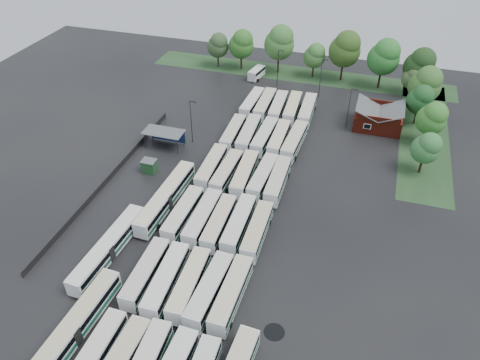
% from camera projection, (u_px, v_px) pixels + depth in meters
% --- Properties ---
extents(ground, '(160.00, 160.00, 0.00)m').
position_uv_depth(ground, '(206.00, 232.00, 75.93)').
color(ground, black).
rests_on(ground, ground).
extents(brick_building, '(10.07, 8.60, 5.39)m').
position_uv_depth(brick_building, '(378.00, 119.00, 101.78)').
color(brick_building, '#63190D').
rests_on(brick_building, ground).
extents(wash_shed, '(8.20, 4.20, 3.58)m').
position_uv_depth(wash_shed, '(165.00, 133.00, 95.02)').
color(wash_shed, '#2D2D30').
rests_on(wash_shed, ground).
extents(utility_hut, '(2.70, 2.20, 2.62)m').
position_uv_depth(utility_hut, '(149.00, 166.00, 88.59)').
color(utility_hut, '#1B4220').
rests_on(utility_hut, ground).
extents(grass_strip_north, '(80.00, 10.00, 0.01)m').
position_uv_depth(grass_strip_north, '(298.00, 74.00, 124.93)').
color(grass_strip_north, '#203F1E').
rests_on(grass_strip_north, ground).
extents(grass_strip_east, '(10.00, 50.00, 0.01)m').
position_uv_depth(grass_strip_east, '(424.00, 134.00, 100.56)').
color(grass_strip_east, '#203F1E').
rests_on(grass_strip_east, ground).
extents(west_fence, '(0.10, 50.00, 1.20)m').
position_uv_depth(west_fence, '(110.00, 177.00, 86.94)').
color(west_fence, '#2D2D30').
rests_on(west_fence, ground).
extents(bus_r0c0, '(2.56, 11.99, 3.34)m').
position_uv_depth(bus_r0c0, '(95.00, 356.00, 56.08)').
color(bus_r0c0, white).
rests_on(bus_r0c0, ground).
extents(bus_r1c0, '(2.79, 12.00, 3.33)m').
position_uv_depth(bus_r1c0, '(146.00, 273.00, 66.58)').
color(bus_r1c0, white).
rests_on(bus_r1c0, ground).
extents(bus_r1c1, '(3.20, 12.55, 3.46)m').
position_uv_depth(bus_r1c1, '(166.00, 280.00, 65.43)').
color(bus_r1c1, white).
rests_on(bus_r1c1, ground).
extents(bus_r1c2, '(3.00, 12.11, 3.35)m').
position_uv_depth(bus_r1c2, '(189.00, 284.00, 64.91)').
color(bus_r1c2, white).
rests_on(bus_r1c2, ground).
extents(bus_r1c3, '(3.10, 12.37, 3.42)m').
position_uv_depth(bus_r1c3, '(209.00, 290.00, 64.05)').
color(bus_r1c3, white).
rests_on(bus_r1c3, ground).
extents(bus_r1c4, '(2.76, 12.25, 3.40)m').
position_uv_depth(bus_r1c4, '(231.00, 294.00, 63.53)').
color(bus_r1c4, white).
rests_on(bus_r1c4, ground).
extents(bus_r2c0, '(2.79, 12.01, 3.33)m').
position_uv_depth(bus_r2c0, '(183.00, 214.00, 76.82)').
color(bus_r2c0, white).
rests_on(bus_r2c0, ground).
extents(bus_r2c1, '(2.62, 12.21, 3.40)m').
position_uv_depth(bus_r2c1, '(203.00, 218.00, 76.00)').
color(bus_r2c1, white).
rests_on(bus_r2c1, ground).
extents(bus_r2c2, '(2.69, 11.80, 3.27)m').
position_uv_depth(bus_r2c2, '(219.00, 223.00, 75.12)').
color(bus_r2c2, white).
rests_on(bus_r2c2, ground).
extents(bus_r2c3, '(2.78, 12.29, 3.41)m').
position_uv_depth(bus_r2c3, '(239.00, 224.00, 74.76)').
color(bus_r2c3, white).
rests_on(bus_r2c3, ground).
extents(bus_r2c4, '(2.75, 11.96, 3.32)m').
position_uv_depth(bus_r2c4, '(257.00, 231.00, 73.58)').
color(bus_r2c4, white).
rests_on(bus_r2c4, ground).
extents(bus_r3c0, '(2.86, 12.18, 3.38)m').
position_uv_depth(bus_r3c0, '(211.00, 167.00, 87.44)').
color(bus_r3c0, white).
rests_on(bus_r3c0, ground).
extents(bus_r3c1, '(2.83, 11.81, 3.27)m').
position_uv_depth(bus_r3c1, '(227.00, 172.00, 86.28)').
color(bus_r3c1, white).
rests_on(bus_r3c1, ground).
extents(bus_r3c2, '(3.11, 12.29, 3.39)m').
position_uv_depth(bus_r3c2, '(244.00, 174.00, 85.59)').
color(bus_r3c2, white).
rests_on(bus_r3c2, ground).
extents(bus_r3c3, '(3.01, 12.05, 3.33)m').
position_uv_depth(bus_r3c3, '(263.00, 177.00, 85.02)').
color(bus_r3c3, white).
rests_on(bus_r3c3, ground).
extents(bus_r3c4, '(2.80, 12.21, 3.39)m').
position_uv_depth(bus_r3c4, '(278.00, 180.00, 84.08)').
color(bus_r3c4, white).
rests_on(bus_r3c4, ground).
extents(bus_r4c0, '(2.84, 11.80, 3.26)m').
position_uv_depth(bus_r4c0, '(233.00, 133.00, 97.34)').
color(bus_r4c0, white).
rests_on(bus_r4c0, ground).
extents(bus_r4c1, '(3.14, 12.47, 3.44)m').
position_uv_depth(bus_r4c1, '(249.00, 134.00, 96.80)').
color(bus_r4c1, white).
rests_on(bus_r4c1, ground).
extents(bus_r4c2, '(2.87, 12.17, 3.37)m').
position_uv_depth(bus_r4c2, '(264.00, 137.00, 96.06)').
color(bus_r4c2, white).
rests_on(bus_r4c2, ground).
extents(bus_r4c3, '(2.63, 11.81, 3.28)m').
position_uv_depth(bus_r4c3, '(279.00, 139.00, 95.46)').
color(bus_r4c3, white).
rests_on(bus_r4c3, ground).
extents(bus_r4c4, '(3.20, 12.53, 3.46)m').
position_uv_depth(bus_r4c4, '(294.00, 141.00, 94.59)').
color(bus_r4c4, white).
rests_on(bus_r4c4, ground).
extents(bus_r5c0, '(2.85, 11.82, 3.27)m').
position_uv_depth(bus_r5c0, '(252.00, 103.00, 108.01)').
color(bus_r5c0, white).
rests_on(bus_r5c0, ground).
extents(bus_r5c1, '(2.75, 12.21, 3.39)m').
position_uv_depth(bus_r5c1, '(265.00, 105.00, 107.25)').
color(bus_r5c1, white).
rests_on(bus_r5c1, ground).
extents(bus_r5c2, '(3.05, 11.96, 3.30)m').
position_uv_depth(bus_r5c2, '(278.00, 107.00, 106.39)').
color(bus_r5c2, white).
rests_on(bus_r5c2, ground).
extents(bus_r5c3, '(3.13, 12.22, 3.37)m').
position_uv_depth(bus_r5c3, '(292.00, 108.00, 105.85)').
color(bus_r5c3, white).
rests_on(bus_r5c3, ground).
extents(bus_r5c4, '(3.01, 12.31, 3.40)m').
position_uv_depth(bus_r5c4, '(307.00, 110.00, 105.04)').
color(bus_r5c4, white).
rests_on(bus_r5c4, ground).
extents(artic_bus_west_a, '(3.34, 18.21, 3.36)m').
position_uv_depth(artic_bus_west_a, '(74.00, 328.00, 59.16)').
color(artic_bus_west_a, white).
rests_on(artic_bus_west_a, ground).
extents(artic_bus_west_b, '(3.23, 18.54, 3.43)m').
position_uv_depth(artic_bus_west_b, '(166.00, 197.00, 80.16)').
color(artic_bus_west_b, white).
rests_on(artic_bus_west_b, ground).
extents(artic_bus_west_c, '(3.36, 17.78, 3.28)m').
position_uv_depth(artic_bus_west_c, '(108.00, 248.00, 70.62)').
color(artic_bus_west_c, white).
rests_on(artic_bus_west_c, ground).
extents(minibus, '(3.30, 6.34, 2.63)m').
position_uv_depth(minibus, '(256.00, 73.00, 122.14)').
color(minibus, white).
rests_on(minibus, ground).
extents(tree_north_0, '(5.80, 5.80, 9.61)m').
position_uv_depth(tree_north_0, '(218.00, 45.00, 125.15)').
color(tree_north_0, '#38271D').
rests_on(tree_north_0, ground).
extents(tree_north_1, '(6.68, 6.68, 11.06)m').
position_uv_depth(tree_north_1, '(242.00, 44.00, 123.39)').
color(tree_north_1, '#38281A').
rests_on(tree_north_1, ground).
extents(tree_north_2, '(7.87, 7.87, 13.03)m').
position_uv_depth(tree_north_2, '(280.00, 42.00, 120.83)').
color(tree_north_2, black).
rests_on(tree_north_2, ground).
extents(tree_north_3, '(5.62, 5.62, 9.31)m').
position_uv_depth(tree_north_3, '(315.00, 55.00, 119.94)').
color(tree_north_3, '#351F11').
rests_on(tree_north_3, ground).
extents(tree_north_4, '(7.98, 7.98, 13.21)m').
position_uv_depth(tree_north_4, '(346.00, 49.00, 116.89)').
color(tree_north_4, '#2F200F').
rests_on(tree_north_4, ground).
extents(tree_north_5, '(7.82, 7.82, 12.94)m').
position_uv_depth(tree_north_5, '(385.00, 56.00, 113.33)').
color(tree_north_5, black).
rests_on(tree_north_5, ground).
extents(tree_north_6, '(7.33, 7.33, 12.15)m').
position_uv_depth(tree_north_6, '(420.00, 65.00, 110.53)').
color(tree_north_6, '#362B1E').
rests_on(tree_north_6, ground).
extents(tree_east_0, '(5.34, 5.34, 8.84)m').
position_uv_depth(tree_east_0, '(427.00, 148.00, 85.74)').
color(tree_east_0, black).
rests_on(tree_east_0, ground).
extents(tree_east_1, '(6.02, 6.02, 9.97)m').
position_uv_depth(tree_east_1, '(432.00, 118.00, 93.07)').
color(tree_east_1, black).
rests_on(tree_east_1, ground).
extents(tree_east_2, '(5.69, 5.69, 9.42)m').
position_uv_depth(tree_east_2, '(421.00, 99.00, 100.30)').
color(tree_east_2, black).
rests_on(tree_east_2, ground).
extents(tree_east_3, '(7.20, 7.20, 11.92)m').
position_uv_depth(tree_east_3, '(426.00, 84.00, 102.58)').
color(tree_east_3, black).
rests_on(tree_east_3, ground).
extents(tree_east_4, '(5.02, 5.02, 8.32)m').
position_uv_depth(tree_east_4, '(413.00, 77.00, 110.95)').
color(tree_east_4, black).
rests_on(tree_east_4, ground).
extents(lamp_post_ne, '(1.43, 0.28, 9.26)m').
position_uv_depth(lamp_post_ne, '(350.00, 105.00, 99.63)').
color(lamp_post_ne, '#2D2D30').
rests_on(lamp_post_ne, ground).
extents(lamp_post_nw, '(1.48, 0.29, 9.61)m').
position_uv_depth(lamp_post_nw, '(192.00, 119.00, 94.54)').
color(lamp_post_nw, '#2D2D30').
rests_on(lamp_post_nw, ground).
extents(lamp_post_back_w, '(1.46, 0.28, 9.48)m').
position_uv_depth(lamp_post_back_w, '(278.00, 65.00, 116.01)').
color(lamp_post_back_w, '#2D2D30').
rests_on(lamp_post_back_w, ground).
extents(lamp_post_back_e, '(1.50, 0.29, 9.71)m').
position_uv_depth(lamp_post_back_e, '(321.00, 75.00, 111.13)').
color(lamp_post_back_e, '#2D2D30').
rests_on(lamp_post_back_e, ground).
extents(puddle_0, '(5.00, 5.00, 0.01)m').
position_uv_depth(puddle_0, '(164.00, 326.00, 61.65)').
color(puddle_0, black).
rests_on(puddle_0, ground).
extents(puddle_2, '(4.86, 4.86, 0.01)m').
position_uv_depth(puddle_2, '(185.00, 213.00, 79.78)').
color(puddle_2, black).
rests_on(puddle_2, ground).
extents(puddle_3, '(3.57, 3.57, 0.01)m').
position_uv_depth(puddle_3, '(226.00, 258.00, 71.47)').
color(puddle_3, black).
rests_on(puddle_3, ground).
extents(puddle_4, '(2.81, 2.81, 0.01)m').
position_uv_depth(puddle_4, '(274.00, 332.00, 60.88)').
color(puddle_4, black).
rests_on(puddle_4, ground).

